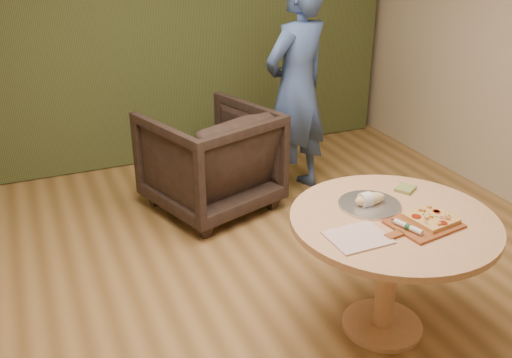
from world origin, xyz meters
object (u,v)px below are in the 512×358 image
object	(u,v)px
bread_roll	(369,199)
armchair	(210,155)
pedestal_table	(392,240)
serving_tray	(369,205)
pizza_paddle	(423,225)
flatbread_pizza	(431,218)
person_standing	(296,89)
cutlery_roll	(408,227)

from	to	relation	value
bread_roll	armchair	distance (m)	1.80
pedestal_table	serving_tray	size ratio (longest dim) A/B	3.23
pedestal_table	pizza_paddle	bearing A→B (deg)	-58.43
pedestal_table	flatbread_pizza	distance (m)	0.26
pedestal_table	flatbread_pizza	xyz separation A→B (m)	(0.15, -0.12, 0.17)
flatbread_pizza	serving_tray	bearing A→B (deg)	123.60
pedestal_table	bread_roll	distance (m)	0.26
pizza_paddle	flatbread_pizza	bearing A→B (deg)	1.43
flatbread_pizza	serving_tray	world-z (taller)	flatbread_pizza
flatbread_pizza	person_standing	distance (m)	2.07
pizza_paddle	person_standing	bearing A→B (deg)	73.34
cutlery_roll	bread_roll	distance (m)	0.33
armchair	person_standing	distance (m)	0.92
pedestal_table	cutlery_roll	distance (m)	0.23
person_standing	pizza_paddle	bearing A→B (deg)	60.95
pizza_paddle	bread_roll	bearing A→B (deg)	105.62
armchair	person_standing	size ratio (longest dim) A/B	0.51
pedestal_table	person_standing	bearing A→B (deg)	79.27
cutlery_roll	bread_roll	bearing A→B (deg)	77.43
pizza_paddle	pedestal_table	bearing A→B (deg)	112.67
cutlery_roll	flatbread_pizza	bearing A→B (deg)	-7.06
cutlery_roll	person_standing	bearing A→B (deg)	61.80
cutlery_roll	armchair	xyz separation A→B (m)	(-0.40, 2.06, -0.31)
bread_roll	person_standing	xyz separation A→B (m)	(0.42, 1.75, 0.14)
pizza_paddle	bread_roll	xyz separation A→B (m)	(-0.14, 0.31, 0.04)
person_standing	pedestal_table	bearing A→B (deg)	57.98
pizza_paddle	cutlery_roll	xyz separation A→B (m)	(-0.11, -0.02, 0.02)
serving_tray	armchair	distance (m)	1.80
flatbread_pizza	armchair	world-z (taller)	armchair
pedestal_table	bread_roll	xyz separation A→B (m)	(-0.06, 0.17, 0.18)
pedestal_table	cutlery_roll	bearing A→B (deg)	-100.34
armchair	cutlery_roll	bearing A→B (deg)	82.37
cutlery_roll	pedestal_table	bearing A→B (deg)	62.16
cutlery_roll	bread_roll	xyz separation A→B (m)	(-0.03, 0.33, 0.01)
flatbread_pizza	person_standing	xyz separation A→B (m)	(0.22, 2.05, 0.16)
pizza_paddle	armchair	world-z (taller)	armchair
bread_roll	serving_tray	bearing A→B (deg)	0.00
serving_tray	bread_roll	world-z (taller)	bread_roll
bread_roll	cutlery_roll	bearing A→B (deg)	-85.07
pedestal_table	pizza_paddle	size ratio (longest dim) A/B	2.47
pedestal_table	serving_tray	bearing A→B (deg)	105.63
serving_tray	person_standing	size ratio (longest dim) A/B	0.19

